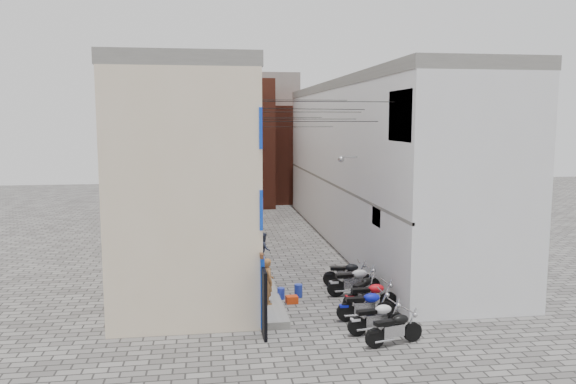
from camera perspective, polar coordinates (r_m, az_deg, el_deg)
name	(u,v)px	position (r m, az deg, el deg)	size (l,w,h in m)	color
ground	(338,327)	(19.34, 5.09, -13.46)	(90.00, 90.00, 0.00)	#524F4D
plinth	(248,242)	(31.39, -4.10, -5.08)	(0.90, 26.00, 0.25)	slate
building_left	(193,164)	(30.63, -9.65, 2.80)	(5.10, 27.00, 9.00)	beige
building_right	(372,162)	(32.03, 8.52, 3.03)	(5.94, 26.00, 9.00)	white
building_far_brick_left	(234,143)	(45.67, -5.48, 4.95)	(6.00, 6.00, 10.00)	maroon
building_far_brick_right	(292,154)	(48.21, 0.37, 3.92)	(5.00, 6.00, 8.00)	maroon
building_far_concrete	(253,135)	(51.77, -3.60, 5.80)	(8.00, 5.00, 11.00)	slate
far_shopfront	(263,194)	(43.36, -2.60, -0.19)	(2.00, 0.30, 2.40)	black
overhead_wires	(301,114)	(25.58, 1.28, 7.92)	(5.80, 13.02, 1.32)	black
motorcycle_a	(394,327)	(17.94, 10.74, -13.31)	(0.62, 1.97, 1.14)	black
motorcycle_b	(377,316)	(18.71, 9.03, -12.36)	(0.63, 2.00, 1.16)	silver
motorcycle_c	(365,304)	(19.81, 7.88, -11.20)	(0.64, 2.02, 1.17)	#0A13A2
motorcycle_d	(370,295)	(20.81, 8.36, -10.27)	(0.65, 2.05, 1.19)	red
motorcycle_e	(364,288)	(21.84, 7.71, -9.60)	(0.57, 1.81, 1.05)	black
motorcycle_f	(354,280)	(22.42, 6.71, -8.85)	(0.69, 2.17, 1.26)	#AAAAAF
motorcycle_g	(347,273)	(23.63, 5.97, -8.14)	(0.62, 1.97, 1.14)	black
person_a	(268,281)	(20.51, -2.03, -9.02)	(0.61, 0.40, 1.67)	#966336
person_b	(264,249)	(25.88, -2.49, -5.77)	(0.72, 0.56, 1.49)	#2B2F41
water_jug_near	(281,293)	(21.94, -0.72, -10.27)	(0.28, 0.28, 0.44)	#2438B8
water_jug_far	(298,291)	(22.21, 1.07, -9.98)	(0.32, 0.32, 0.50)	#2034A3
red_crate	(292,300)	(21.52, 0.39, -10.87)	(0.44, 0.33, 0.27)	red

